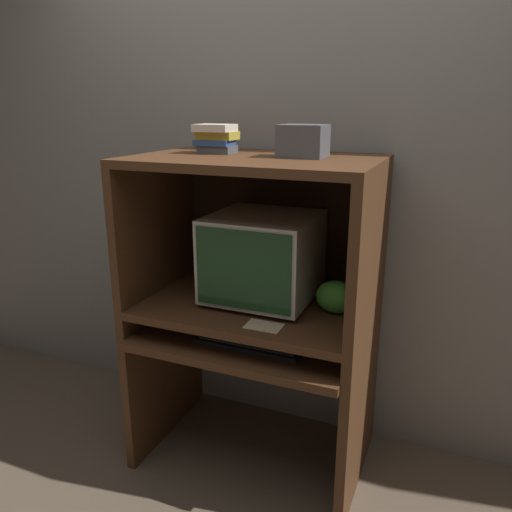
# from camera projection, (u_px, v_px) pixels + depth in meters

# --- Properties ---
(ground_plane) EXTENTS (12.00, 12.00, 0.00)m
(ground_plane) POSITION_uv_depth(u_px,v_px,m) (225.00, 499.00, 2.17)
(ground_plane) COLOR brown
(wall_back) EXTENTS (6.00, 0.06, 2.60)m
(wall_back) POSITION_uv_depth(u_px,v_px,m) (286.00, 178.00, 2.43)
(wall_back) COLOR gray
(wall_back) RESTS_ON ground_plane
(desk_base) EXTENTS (1.03, 0.70, 0.67)m
(desk_base) POSITION_uv_depth(u_px,v_px,m) (251.00, 381.00, 2.30)
(desk_base) COLOR #4C2D19
(desk_base) RESTS_ON ground_plane
(desk_monitor_shelf) EXTENTS (1.03, 0.67, 0.13)m
(desk_monitor_shelf) POSITION_uv_depth(u_px,v_px,m) (255.00, 308.00, 2.24)
(desk_monitor_shelf) COLOR #4C2D19
(desk_monitor_shelf) RESTS_ON desk_base
(hutch_upper) EXTENTS (1.03, 0.67, 0.64)m
(hutch_upper) POSITION_uv_depth(u_px,v_px,m) (258.00, 206.00, 2.14)
(hutch_upper) COLOR #4C2D19
(hutch_upper) RESTS_ON desk_monitor_shelf
(crt_monitor) EXTENTS (0.45, 0.46, 0.39)m
(crt_monitor) POSITION_uv_depth(u_px,v_px,m) (263.00, 256.00, 2.21)
(crt_monitor) COLOR beige
(crt_monitor) RESTS_ON desk_monitor_shelf
(keyboard) EXTENTS (0.46, 0.17, 0.03)m
(keyboard) POSITION_uv_depth(u_px,v_px,m) (250.00, 342.00, 2.10)
(keyboard) COLOR black
(keyboard) RESTS_ON desk_base
(mouse) EXTENTS (0.07, 0.05, 0.03)m
(mouse) POSITION_uv_depth(u_px,v_px,m) (318.00, 353.00, 2.00)
(mouse) COLOR #28282B
(mouse) RESTS_ON desk_base
(snack_bag) EXTENTS (0.17, 0.13, 0.14)m
(snack_bag) POSITION_uv_depth(u_px,v_px,m) (336.00, 297.00, 2.09)
(snack_bag) COLOR green
(snack_bag) RESTS_ON desk_monitor_shelf
(book_stack) EXTENTS (0.17, 0.14, 0.12)m
(book_stack) POSITION_uv_depth(u_px,v_px,m) (216.00, 138.00, 2.17)
(book_stack) COLOR #4C4C51
(book_stack) RESTS_ON hutch_upper
(paper_card) EXTENTS (0.15, 0.10, 0.00)m
(paper_card) POSITION_uv_depth(u_px,v_px,m) (264.00, 326.00, 1.98)
(paper_card) COLOR #CCB28C
(paper_card) RESTS_ON desk_monitor_shelf
(storage_box) EXTENTS (0.18, 0.16, 0.13)m
(storage_box) POSITION_uv_depth(u_px,v_px,m) (303.00, 141.00, 2.00)
(storage_box) COLOR #4C4C51
(storage_box) RESTS_ON hutch_upper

